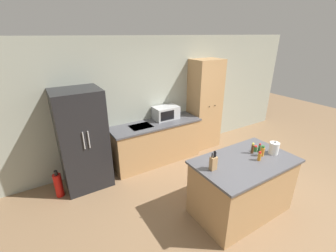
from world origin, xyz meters
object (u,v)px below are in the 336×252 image
pantry_cabinet (205,105)px  spice_bottle_pale_salt (259,156)px  spice_bottle_tall_dark (252,149)px  spice_bottle_green_herb (262,151)px  refrigerator (83,140)px  spice_bottle_short_red (259,148)px  microwave (166,113)px  fire_extinguisher (58,185)px  kettle (274,148)px  knife_block (213,163)px  spice_bottle_amber_oil (256,149)px

pantry_cabinet → spice_bottle_pale_salt: (-0.81, -2.18, -0.07)m
spice_bottle_tall_dark → spice_bottle_green_herb: size_ratio=1.04×
refrigerator → spice_bottle_short_red: 2.97m
spice_bottle_short_red → spice_bottle_pale_salt: 0.29m
spice_bottle_pale_salt → spice_bottle_short_red: bearing=37.4°
microwave → fire_extinguisher: bearing=-173.4°
microwave → spice_bottle_green_herb: microwave is taller
kettle → spice_bottle_green_herb: bearing=167.7°
microwave → knife_block: (-0.50, -2.07, -0.01)m
spice_bottle_green_herb → refrigerator: bearing=137.2°
spice_bottle_amber_oil → microwave: bearing=101.4°
refrigerator → spice_bottle_green_herb: 2.98m
spice_bottle_tall_dark → spice_bottle_pale_salt: (-0.08, -0.19, -0.02)m
knife_block → spice_bottle_amber_oil: 0.92m
knife_block → spice_bottle_amber_oil: (0.91, 0.03, -0.06)m
pantry_cabinet → fire_extinguisher: bearing=-176.4°
pantry_cabinet → spice_bottle_amber_oil: pantry_cabinet is taller
microwave → kettle: bearing=-75.1°
refrigerator → spice_bottle_amber_oil: 2.91m
spice_bottle_amber_oil → spice_bottle_green_herb: (-0.03, -0.14, 0.03)m
refrigerator → pantry_cabinet: bearing=1.9°
refrigerator → spice_bottle_tall_dark: bearing=-41.8°
refrigerator → knife_block: bearing=-55.9°
spice_bottle_tall_dark → spice_bottle_amber_oil: spice_bottle_tall_dark is taller
refrigerator → kettle: bearing=-40.9°
knife_block → spice_bottle_tall_dark: 0.82m
spice_bottle_tall_dark → spice_bottle_green_herb: bearing=-63.3°
spice_bottle_amber_oil → kettle: bearing=-45.7°
pantry_cabinet → microwave: size_ratio=3.94×
knife_block → spice_bottle_green_herb: (0.88, -0.11, -0.03)m
pantry_cabinet → microwave: (-1.04, 0.06, -0.02)m
pantry_cabinet → spice_bottle_short_red: bearing=-106.1°
pantry_cabinet → spice_bottle_short_red: size_ratio=16.09×
refrigerator → fire_extinguisher: 0.86m
pantry_cabinet → spice_bottle_short_red: 2.09m
refrigerator → spice_bottle_amber_oil: refrigerator is taller
spice_bottle_short_red → spice_bottle_tall_dark: bearing=174.0°
refrigerator → kettle: size_ratio=8.71×
spice_bottle_amber_oil → fire_extinguisher: (-2.74, 1.77, -0.74)m
spice_bottle_short_red → spice_bottle_pale_salt: size_ratio=0.93×
spice_bottle_tall_dark → fire_extinguisher: 3.28m
spice_bottle_short_red → spice_bottle_amber_oil: (-0.06, 0.03, -0.02)m
refrigerator → spice_bottle_pale_salt: 2.92m
pantry_cabinet → knife_block: (-1.55, -2.01, -0.03)m
pantry_cabinet → spice_bottle_tall_dark: (-0.73, -1.99, -0.06)m
spice_bottle_pale_salt → spice_bottle_green_herb: bearing=23.5°
spice_bottle_short_red → fire_extinguisher: spice_bottle_short_red is taller
spice_bottle_amber_oil → pantry_cabinet: bearing=72.2°
microwave → spice_bottle_tall_dark: (0.32, -2.05, -0.04)m
knife_block → kettle: 1.11m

